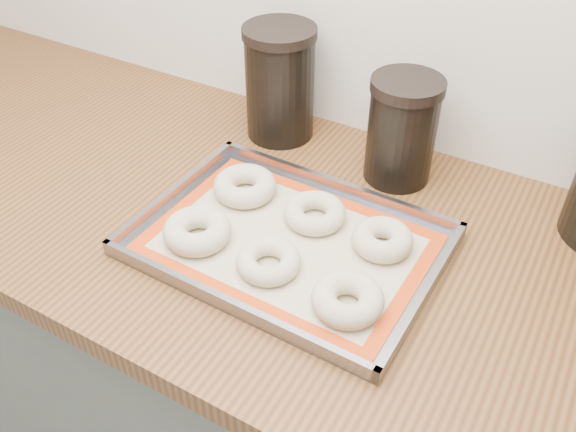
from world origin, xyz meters
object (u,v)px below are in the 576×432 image
Objects in this scene: bagel_front_left at (197,231)px; bagel_back_left at (245,186)px; bagel_front_mid at (268,261)px; bagel_back_mid at (315,213)px; canister_mid at (402,130)px; baking_tray at (288,242)px; bagel_front_right at (348,299)px; canister_left at (280,83)px; bagel_back_right at (382,239)px.

bagel_front_left is 0.99× the size of bagel_back_left.
bagel_front_mid is (0.13, 0.00, -0.00)m from bagel_front_left.
bagel_back_mid is 0.21m from canister_mid.
bagel_front_left reaches higher than baking_tray.
bagel_front_right is 0.54× the size of canister_mid.
bagel_back_mid is (0.14, -0.00, -0.00)m from bagel_back_left.
canister_mid is at bearing 100.70° from bagel_front_right.
bagel_back_right is at bearing -35.11° from canister_left.
bagel_back_mid is 0.12m from bagel_back_right.
canister_left reaches higher than bagel_back_mid.
bagel_front_right is at bearing -5.18° from bagel_front_mid.
baking_tray is 0.15m from bagel_back_left.
bagel_front_mid is 0.14m from bagel_front_right.
canister_left is (-0.18, 0.34, 0.09)m from bagel_front_mid.
canister_left reaches higher than canister_mid.
bagel_back_mid is (0.14, 0.13, -0.00)m from bagel_front_left.
bagel_back_mid is 1.07× the size of bagel_back_right.
bagel_front_left is 1.05× the size of bagel_back_mid.
canister_left is (-0.05, 0.21, 0.09)m from bagel_back_left.
bagel_front_right reaches higher than baking_tray.
bagel_back_right is at bearing 93.13° from bagel_front_right.
canister_mid is (0.20, 0.32, 0.07)m from bagel_front_left.
bagel_back_right is at bearing -74.18° from canister_mid.
bagel_front_mid is at bearing 0.19° from bagel_front_left.
canister_left is at bearing 131.90° from bagel_back_mid.
canister_mid reaches higher than bagel_back_mid.
canister_left is (-0.32, 0.36, 0.09)m from bagel_front_right.
bagel_back_mid reaches higher than baking_tray.
bagel_front_mid is 0.96× the size of bagel_back_mid.
bagel_back_left is 1.07× the size of bagel_back_mid.
bagel_front_right is at bearing -48.27° from canister_left.
bagel_front_left is 0.27m from bagel_front_right.
bagel_front_left is 0.36m from canister_left.
canister_mid is at bearing 73.90° from baking_tray.
bagel_back_left is at bearing -75.75° from canister_left.
bagel_front_right is at bearing -86.87° from bagel_back_right.
canister_left is at bearing 144.89° from bagel_back_right.
canister_mid is at bearing 58.04° from bagel_front_left.
baking_tray is 0.14m from bagel_front_left.
bagel_front_right is at bearing -2.55° from bagel_front_left.
bagel_front_mid is at bearing -102.55° from canister_mid.
baking_tray is 0.16m from bagel_front_right.
bagel_front_left is at bearing 177.45° from bagel_front_right.
canister_left reaches higher than bagel_front_mid.
bagel_front_left is at bearing -153.85° from bagel_back_right.
bagel_back_mid is at bearing 81.68° from baking_tray.
bagel_front_right is 1.01× the size of bagel_back_mid.
bagel_front_mid is 0.44× the size of canister_left.
bagel_front_mid reaches higher than baking_tray.
canister_mid is (0.06, 0.19, 0.07)m from bagel_back_mid.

